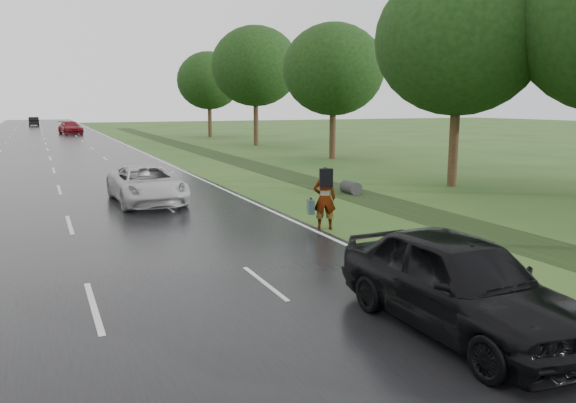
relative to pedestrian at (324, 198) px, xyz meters
The scene contains 14 objects.
ground 8.41m from the pedestrian, 149.21° to the right, with size 220.00×220.00×0.00m, color #254C1B.
road 41.36m from the pedestrian, 99.99° to the left, with size 14.00×180.00×0.04m, color black.
edge_stripe_east 40.74m from the pedestrian, 90.59° to the left, with size 0.12×180.00×0.01m, color silver.
center_line 41.36m from the pedestrian, 99.99° to the left, with size 0.12×180.00×0.01m, color silver.
drainage_ditch 15.10m from the pedestrian, 73.31° to the left, with size 2.20×120.00×0.56m.
tree_east_b 12.71m from the pedestrian, 30.23° to the left, with size 7.60×7.60×10.11m.
tree_east_c 23.18m from the pedestrian, 60.79° to the left, with size 7.00×7.00×9.29m.
tree_east_d 35.89m from the pedestrian, 72.51° to the left, with size 8.00×8.00×10.76m.
tree_east_f 49.12m from the pedestrian, 77.79° to the left, with size 7.20×7.20×9.62m.
pedestrian is the anchor object (origin of this frame).
white_pickup 7.99m from the pedestrian, 121.51° to the left, with size 2.39×5.19×1.44m, color #BDBDBD.
dark_sedan 8.14m from the pedestrian, 101.49° to the right, with size 2.01×4.99×1.70m, color black.
far_car_red 60.80m from the pedestrian, 93.75° to the left, with size 2.21×5.45×1.58m, color maroon.
far_car_dark 91.15m from the pedestrian, 95.16° to the left, with size 1.59×4.57×1.50m, color black.
Camera 1 is at (-0.76, -10.79, 3.86)m, focal length 35.00 mm.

